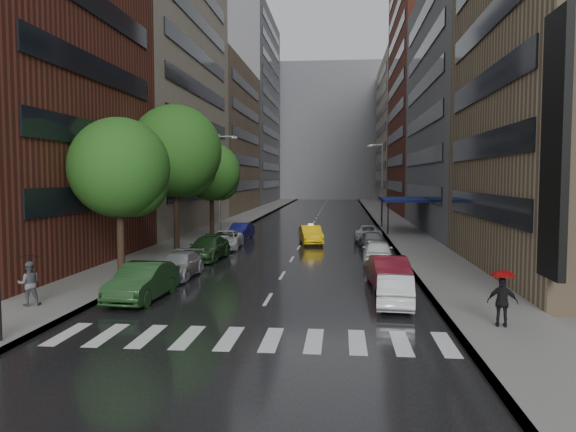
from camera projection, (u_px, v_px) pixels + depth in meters
The scene contains 19 objects.
ground at pixel (254, 323), 20.47m from camera, with size 220.00×220.00×0.00m, color gray.
road at pixel (316, 219), 70.12m from camera, with size 14.00×140.00×0.01m, color black.
sidewalk_left at pixel (245, 218), 70.96m from camera, with size 4.00×140.00×0.15m, color gray.
sidewalk_right at pixel (388, 219), 69.27m from camera, with size 4.00×140.00×0.15m, color gray.
crosswalk at pixel (250, 339), 18.46m from camera, with size 13.15×2.80×0.01m.
buildings_left at pixel (213, 101), 79.14m from camera, with size 8.00×108.00×38.00m.
buildings_right at pixel (431, 103), 74.32m from camera, with size 8.05×109.10×36.00m.
building_far at pixel (328, 133), 136.53m from camera, with size 40.00×14.00×32.00m, color slate.
tree_near at pixel (119, 168), 29.77m from camera, with size 5.33×5.33×8.49m.
tree_mid at pixel (175, 151), 39.85m from camera, with size 6.56×6.56×10.45m.
tree_far at pixel (211, 172), 50.95m from camera, with size 5.28×5.28×8.41m.
taxi at pixel (311, 235), 44.62m from camera, with size 1.55×4.44×1.46m, color yellow.
parked_cars_left at pixel (205, 250), 35.36m from camera, with size 2.52×28.43×1.61m.
parked_cars_right at pixel (376, 250), 35.54m from camera, with size 2.40×28.45×1.57m.
ped_black_umbrella at pixel (29, 275), 22.58m from camera, with size 1.09×1.01×2.09m.
ped_red_umbrella at pixel (503, 293), 19.38m from camera, with size 1.08×0.82×2.01m.
street_lamp_left at pixel (220, 182), 50.64m from camera, with size 1.74×0.22×9.00m.
street_lamp_right at pixel (381, 181), 64.09m from camera, with size 1.74×0.22×9.00m.
awning at pixel (402, 200), 54.16m from camera, with size 4.00×8.00×3.12m.
Camera 1 is at (3.14, -19.93, 5.35)m, focal length 35.00 mm.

